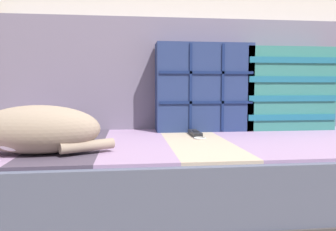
# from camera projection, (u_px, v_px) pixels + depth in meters

# --- Properties ---
(couch) EXTENTS (2.00, 0.90, 0.36)m
(couch) POSITION_uv_depth(u_px,v_px,m) (222.00, 182.00, 1.34)
(couch) COLOR #3D3838
(couch) RESTS_ON ground_plane
(sofa_backrest) EXTENTS (1.96, 0.14, 0.54)m
(sofa_backrest) POSITION_uv_depth(u_px,v_px,m) (202.00, 75.00, 1.68)
(sofa_backrest) COLOR slate
(sofa_backrest) RESTS_ON couch
(throw_pillow_quilted) EXTENTS (0.45, 0.14, 0.41)m
(throw_pillow_quilted) POSITION_uv_depth(u_px,v_px,m) (204.00, 87.00, 1.54)
(throw_pillow_quilted) COLOR navy
(throw_pillow_quilted) RESTS_ON couch
(throw_pillow_striped) EXTENTS (0.44, 0.14, 0.39)m
(throw_pillow_striped) POSITION_uv_depth(u_px,v_px,m) (287.00, 89.00, 1.59)
(throw_pillow_striped) COLOR #337A70
(throw_pillow_striped) RESTS_ON couch
(sleeping_cat) EXTENTS (0.45, 0.18, 0.15)m
(sleeping_cat) POSITION_uv_depth(u_px,v_px,m) (29.00, 131.00, 1.00)
(sleeping_cat) COLOR gray
(sleeping_cat) RESTS_ON couch
(game_remote_near) EXTENTS (0.05, 0.19, 0.02)m
(game_remote_near) POSITION_uv_depth(u_px,v_px,m) (195.00, 134.00, 1.39)
(game_remote_near) COLOR black
(game_remote_near) RESTS_ON couch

